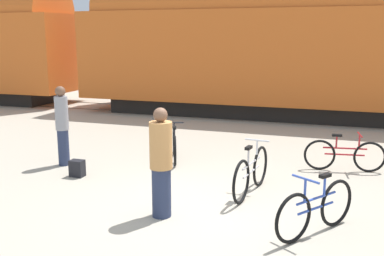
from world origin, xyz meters
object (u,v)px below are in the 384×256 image
at_px(freight_train, 277,40).
at_px(bicycle_silver, 251,172).
at_px(backpack, 77,168).
at_px(bicycle_maroon, 344,155).
at_px(bicycle_blue, 316,209).
at_px(person_in_grey, 62,125).
at_px(bicycle_black, 174,144).
at_px(person_in_tan, 161,163).

relative_size(freight_train, bicycle_silver, 24.75).
xyz_separation_m(freight_train, backpack, (-2.77, -8.20, -2.46)).
bearing_deg(bicycle_maroon, freight_train, 111.03).
distance_m(bicycle_blue, person_in_grey, 5.80).
xyz_separation_m(bicycle_blue, bicycle_black, (-3.31, 3.07, -0.02)).
bearing_deg(bicycle_silver, bicycle_black, 141.00).
xyz_separation_m(freight_train, bicycle_maroon, (2.35, -6.10, -2.28)).
bearing_deg(bicycle_maroon, bicycle_black, -175.62).
height_order(bicycle_blue, bicycle_black, bicycle_blue).
distance_m(freight_train, bicycle_silver, 8.43).
distance_m(freight_train, backpack, 9.00).
distance_m(bicycle_silver, person_in_tan, 1.90).
distance_m(bicycle_maroon, bicycle_silver, 2.55).
height_order(bicycle_maroon, person_in_grey, person_in_grey).
bearing_deg(backpack, bicycle_blue, -14.88).
bearing_deg(bicycle_black, freight_train, 78.04).
relative_size(bicycle_black, person_in_tan, 0.88).
relative_size(person_in_tan, person_in_grey, 1.00).
bearing_deg(backpack, person_in_grey, 139.24).
relative_size(bicycle_silver, bicycle_blue, 1.27).
relative_size(bicycle_blue, bicycle_black, 0.92).
relative_size(freight_train, person_in_grey, 25.40).
bearing_deg(bicycle_silver, person_in_tan, -128.24).
xyz_separation_m(freight_train, person_in_tan, (-0.38, -9.54, -1.76)).
distance_m(freight_train, bicycle_black, 6.91).
xyz_separation_m(freight_train, bicycle_silver, (0.76, -8.09, -2.23)).
relative_size(person_in_tan, backpack, 5.11).
xyz_separation_m(bicycle_blue, backpack, (-4.73, 1.26, -0.21)).
height_order(freight_train, bicycle_blue, freight_train).
bearing_deg(freight_train, backpack, -108.69).
height_order(freight_train, person_in_grey, freight_train).
bearing_deg(person_in_grey, bicycle_blue, -48.85).
xyz_separation_m(bicycle_black, person_in_grey, (-2.15, -1.18, 0.54)).
height_order(bicycle_silver, person_in_tan, person_in_tan).
height_order(bicycle_maroon, bicycle_silver, bicycle_silver).
bearing_deg(person_in_tan, backpack, 87.25).
xyz_separation_m(bicycle_maroon, backpack, (-5.12, -2.10, -0.18)).
distance_m(freight_train, bicycle_blue, 9.91).
bearing_deg(bicycle_maroon, bicycle_blue, -96.64).
bearing_deg(bicycle_blue, freight_train, 101.69).
bearing_deg(person_in_grey, bicycle_silver, -36.86).
relative_size(bicycle_black, backpack, 4.51).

